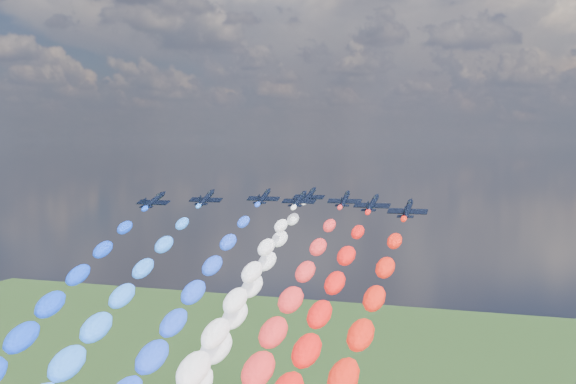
% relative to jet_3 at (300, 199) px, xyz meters
% --- Properties ---
extents(jet_0, '(8.32, 10.98, 5.63)m').
position_rel_jet_3_xyz_m(jet_0, '(-29.84, -13.86, 0.00)').
color(jet_0, black).
extents(jet_1, '(8.24, 10.92, 5.63)m').
position_rel_jet_3_xyz_m(jet_1, '(-21.94, -3.23, 0.00)').
color(jet_1, black).
extents(jet_2, '(8.28, 10.95, 5.63)m').
position_rel_jet_3_xyz_m(jet_2, '(-10.57, 4.71, 0.00)').
color(jet_2, black).
extents(jet_3, '(7.81, 10.61, 5.63)m').
position_rel_jet_3_xyz_m(jet_3, '(0.00, 0.00, 0.00)').
color(jet_3, black).
extents(jet_4, '(8.00, 10.74, 5.63)m').
position_rel_jet_3_xyz_m(jet_4, '(-2.04, 13.72, 0.00)').
color(jet_4, black).
extents(trail_4, '(6.71, 116.35, 61.81)m').
position_rel_jet_3_xyz_m(trail_4, '(-2.04, -45.25, -29.02)').
color(trail_4, white).
extents(jet_5, '(8.47, 11.08, 5.63)m').
position_rel_jet_3_xyz_m(jet_5, '(9.70, 3.86, 0.00)').
color(jet_5, black).
extents(jet_6, '(8.09, 10.81, 5.63)m').
position_rel_jet_3_xyz_m(jet_6, '(18.34, -5.59, 0.00)').
color(jet_6, black).
extents(jet_7, '(8.09, 10.81, 5.63)m').
position_rel_jet_3_xyz_m(jet_7, '(28.01, -16.59, 0.00)').
color(jet_7, black).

